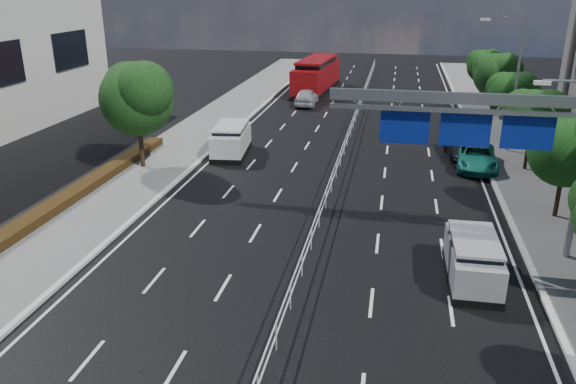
# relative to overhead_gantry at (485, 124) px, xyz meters

# --- Properties ---
(ground) EXTENTS (160.00, 160.00, 0.00)m
(ground) POSITION_rel_overhead_gantry_xyz_m (-6.74, -10.05, -5.61)
(ground) COLOR black
(ground) RESTS_ON ground
(median_fence) EXTENTS (0.05, 85.00, 1.02)m
(median_fence) POSITION_rel_overhead_gantry_xyz_m (-6.74, 12.45, -5.08)
(median_fence) COLOR silver
(median_fence) RESTS_ON ground
(overhead_gantry) EXTENTS (10.24, 0.38, 7.45)m
(overhead_gantry) POSITION_rel_overhead_gantry_xyz_m (0.00, 0.00, 0.00)
(overhead_gantry) COLOR gray
(overhead_gantry) RESTS_ON ground
(streetlight_far) EXTENTS (2.78, 2.40, 9.00)m
(streetlight_far) POSITION_rel_overhead_gantry_xyz_m (3.76, 15.95, -0.40)
(streetlight_far) COLOR gray
(streetlight_far) RESTS_ON ground
(near_tree_back) EXTENTS (4.84, 4.51, 6.69)m
(near_tree_back) POSITION_rel_overhead_gantry_xyz_m (-18.68, 7.92, -1.00)
(near_tree_back) COLOR black
(near_tree_back) RESTS_ON ground
(far_tree_d) EXTENTS (3.85, 3.59, 5.34)m
(far_tree_d) POSITION_rel_overhead_gantry_xyz_m (4.51, 4.42, -1.92)
(far_tree_d) COLOR black
(far_tree_d) RESTS_ON ground
(far_tree_e) EXTENTS (3.63, 3.38, 5.13)m
(far_tree_e) POSITION_rel_overhead_gantry_xyz_m (4.51, 11.93, -2.05)
(far_tree_e) COLOR black
(far_tree_e) RESTS_ON ground
(far_tree_f) EXTENTS (3.52, 3.28, 5.02)m
(far_tree_f) POSITION_rel_overhead_gantry_xyz_m (4.50, 19.43, -2.12)
(far_tree_f) COLOR black
(far_tree_f) RESTS_ON ground
(far_tree_g) EXTENTS (3.96, 3.69, 5.45)m
(far_tree_g) POSITION_rel_overhead_gantry_xyz_m (4.51, 26.92, -1.85)
(far_tree_g) COLOR black
(far_tree_g) RESTS_ON ground
(far_tree_h) EXTENTS (3.41, 3.18, 4.91)m
(far_tree_h) POSITION_rel_overhead_gantry_xyz_m (4.50, 34.43, -2.18)
(far_tree_h) COLOR black
(far_tree_h) RESTS_ON ground
(white_minivan) EXTENTS (2.54, 4.93, 2.06)m
(white_minivan) POSITION_rel_overhead_gantry_xyz_m (-14.18, 11.86, -4.60)
(white_minivan) COLOR black
(white_minivan) RESTS_ON ground
(red_bus) EXTENTS (3.76, 11.81, 3.47)m
(red_bus) POSITION_rel_overhead_gantry_xyz_m (-11.89, 35.59, -3.80)
(red_bus) COLOR black
(red_bus) RESTS_ON ground
(near_car_silver) EXTENTS (1.83, 4.55, 1.55)m
(near_car_silver) POSITION_rel_overhead_gantry_xyz_m (-11.81, 28.57, -4.83)
(near_car_silver) COLOR #ADB0B5
(near_car_silver) RESTS_ON ground
(near_car_dark) EXTENTS (2.45, 5.41, 1.72)m
(near_car_dark) POSITION_rel_overhead_gantry_xyz_m (-12.87, 46.77, -4.74)
(near_car_dark) COLOR black
(near_car_dark) RESTS_ON ground
(silver_minivan) EXTENTS (1.90, 4.34, 1.79)m
(silver_minivan) POSITION_rel_overhead_gantry_xyz_m (-0.24, -2.62, -4.73)
(silver_minivan) COLOR black
(silver_minivan) RESTS_ON ground
(parked_car_teal) EXTENTS (2.62, 5.29, 1.44)m
(parked_car_teal) POSITION_rel_overhead_gantry_xyz_m (1.56, 11.95, -4.89)
(parked_car_teal) COLOR #186E60
(parked_car_teal) RESTS_ON ground
(parked_car_dark) EXTENTS (2.49, 5.16, 1.45)m
(parked_car_dark) POSITION_rel_overhead_gantry_xyz_m (0.97, 13.94, -4.88)
(parked_car_dark) COLOR black
(parked_car_dark) RESTS_ON ground
(pedestrian_b) EXTENTS (1.12, 0.99, 1.93)m
(pedestrian_b) POSITION_rel_overhead_gantry_xyz_m (5.89, 11.01, -4.50)
(pedestrian_b) COLOR gray
(pedestrian_b) RESTS_ON sidewalk_far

